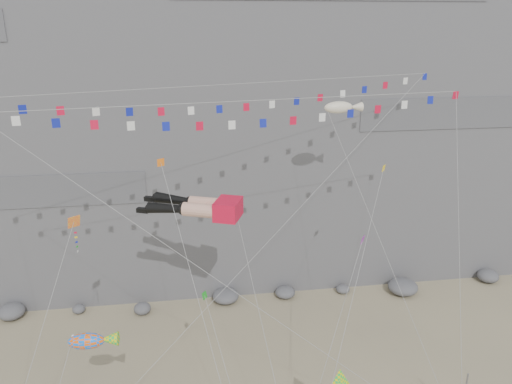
% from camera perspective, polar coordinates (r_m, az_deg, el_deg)
% --- Properties ---
extents(cliff, '(80.00, 28.00, 50.00)m').
position_cam_1_polar(cliff, '(58.30, -5.34, 17.56)').
color(cliff, slate).
rests_on(cliff, ground).
extents(talus_boulders, '(60.00, 3.00, 1.20)m').
position_cam_1_polar(talus_boulders, '(50.35, -3.49, -11.80)').
color(talus_boulders, slate).
rests_on(talus_boulders, ground).
extents(legs_kite, '(9.53, 18.50, 20.49)m').
position_cam_1_polar(legs_kite, '(36.34, -6.40, -1.70)').
color(legs_kite, red).
rests_on(legs_kite, ground).
extents(flag_banner_upper, '(33.78, 18.97, 29.63)m').
position_cam_1_polar(flag_banner_upper, '(35.60, -2.71, 12.17)').
color(flag_banner_upper, red).
rests_on(flag_banner_upper, ground).
extents(flag_banner_lower, '(30.57, 10.49, 26.40)m').
position_cam_1_polar(flag_banner_lower, '(31.70, -0.94, 10.32)').
color(flag_banner_lower, red).
rests_on(flag_banner_lower, ground).
extents(harlequin_kite, '(5.72, 9.66, 17.40)m').
position_cam_1_polar(harlequin_kite, '(33.49, -20.13, -3.37)').
color(harlequin_kite, '#FB1B35').
rests_on(harlequin_kite, ground).
extents(fish_windsock, '(5.58, 3.15, 9.86)m').
position_cam_1_polar(fish_windsock, '(31.59, -18.84, -15.86)').
color(fish_windsock, '#FF5D0D').
rests_on(fish_windsock, ground).
extents(blimp_windsock, '(7.45, 13.00, 24.04)m').
position_cam_1_polar(blimp_windsock, '(39.69, 9.44, 9.42)').
color(blimp_windsock, beige).
rests_on(blimp_windsock, ground).
extents(small_kite_a, '(5.42, 13.73, 22.24)m').
position_cam_1_polar(small_kite_a, '(33.61, -10.65, 2.65)').
color(small_kite_a, orange).
rests_on(small_kite_a, ground).
extents(small_kite_b, '(8.06, 10.47, 16.94)m').
position_cam_1_polar(small_kite_b, '(35.88, 11.99, -5.74)').
color(small_kite_b, purple).
rests_on(small_kite_b, ground).
extents(small_kite_c, '(3.53, 10.85, 13.98)m').
position_cam_1_polar(small_kite_c, '(33.79, -5.77, -12.11)').
color(small_kite_c, '#16921D').
rests_on(small_kite_c, ground).
extents(small_kite_d, '(9.94, 14.85, 23.51)m').
position_cam_1_polar(small_kite_d, '(36.76, 14.17, 1.72)').
color(small_kite_d, yellow).
rests_on(small_kite_d, ground).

